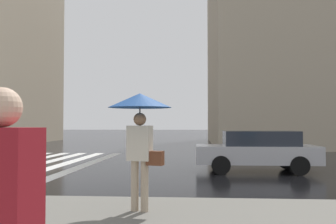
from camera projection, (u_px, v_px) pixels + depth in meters
name	position (u px, v px, depth m)	size (l,w,h in m)	color
ground_plane	(3.00, 180.00, 11.01)	(220.00, 220.00, 0.00)	black
zebra_crossing	(22.00, 165.00, 15.09)	(13.00, 5.50, 0.01)	silver
haussmann_block_corner	(334.00, 10.00, 32.23)	(19.33, 20.93, 23.32)	tan
car_silver	(257.00, 150.00, 12.97)	(1.85, 4.10, 1.41)	#B7B7BC
pedestrian_with_floral_umbrella	(140.00, 115.00, 6.47)	(1.09, 1.09, 2.02)	beige
pedestrian_in_red_jacket	(0.00, 215.00, 2.03)	(0.32, 0.44, 1.68)	maroon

